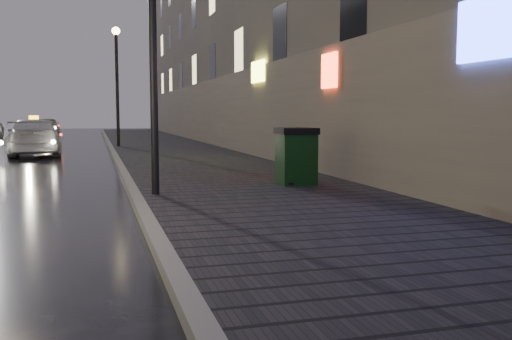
{
  "coord_description": "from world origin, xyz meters",
  "views": [
    {
      "loc": [
        0.8,
        -4.41,
        1.61
      ],
      "look_at": [
        2.89,
        2.95,
        0.85
      ],
      "focal_mm": 40.0,
      "sensor_mm": 36.0,
      "label": 1
    }
  ],
  "objects_px": {
    "car_far": "(48,127)",
    "lamp_near": "(152,7)",
    "lamp_far": "(117,71)",
    "trash_bin": "(296,156)",
    "taxi_mid": "(35,137)"
  },
  "relations": [
    {
      "from": "trash_bin",
      "to": "taxi_mid",
      "type": "relative_size",
      "value": 0.24
    },
    {
      "from": "lamp_near",
      "to": "car_far",
      "type": "xyz_separation_m",
      "value": [
        -4.27,
        33.47,
        -2.82
      ]
    },
    {
      "from": "lamp_near",
      "to": "taxi_mid",
      "type": "bearing_deg",
      "value": 104.0
    },
    {
      "from": "lamp_near",
      "to": "taxi_mid",
      "type": "relative_size",
      "value": 1.1
    },
    {
      "from": "lamp_far",
      "to": "car_far",
      "type": "relative_size",
      "value": 1.34
    },
    {
      "from": "lamp_far",
      "to": "trash_bin",
      "type": "distance_m",
      "value": 15.85
    },
    {
      "from": "trash_bin",
      "to": "lamp_far",
      "type": "bearing_deg",
      "value": 102.65
    },
    {
      "from": "lamp_near",
      "to": "trash_bin",
      "type": "bearing_deg",
      "value": 12.88
    },
    {
      "from": "lamp_far",
      "to": "lamp_near",
      "type": "bearing_deg",
      "value": -90.0
    },
    {
      "from": "lamp_near",
      "to": "trash_bin",
      "type": "height_order",
      "value": "lamp_near"
    },
    {
      "from": "car_far",
      "to": "lamp_near",
      "type": "bearing_deg",
      "value": 92.29
    },
    {
      "from": "lamp_far",
      "to": "trash_bin",
      "type": "bearing_deg",
      "value": -79.06
    },
    {
      "from": "trash_bin",
      "to": "car_far",
      "type": "height_order",
      "value": "car_far"
    },
    {
      "from": "taxi_mid",
      "to": "car_far",
      "type": "height_order",
      "value": "taxi_mid"
    },
    {
      "from": "trash_bin",
      "to": "taxi_mid",
      "type": "distance_m",
      "value": 13.91
    }
  ]
}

